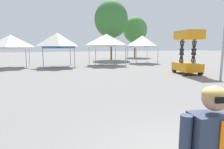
{
  "coord_description": "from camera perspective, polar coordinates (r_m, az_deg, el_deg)",
  "views": [
    {
      "loc": [
        -2.51,
        -2.04,
        2.14
      ],
      "look_at": [
        -0.51,
        3.23,
        1.3
      ],
      "focal_mm": 31.04,
      "sensor_mm": 36.0,
      "label": 1
    }
  ],
  "objects": [
    {
      "name": "tree_behind_tents_left",
      "position": [
        31.28,
        -0.24,
        15.9
      ],
      "size": [
        5.19,
        5.19,
        9.05
      ],
      "color": "brown",
      "rests_on": "ground"
    },
    {
      "name": "scissor_lift",
      "position": [
        15.85,
        21.29,
        3.92
      ],
      "size": [
        1.86,
        2.55,
        3.27
      ],
      "color": "black",
      "rests_on": "ground"
    },
    {
      "name": "canopy_tent_behind_right",
      "position": [
        21.7,
        -27.71,
        8.49
      ],
      "size": [
        3.3,
        3.3,
        3.19
      ],
      "color": "#9E9EA3",
      "rests_on": "ground"
    },
    {
      "name": "canopy_tent_behind_center",
      "position": [
        21.89,
        -1.67,
        10.0
      ],
      "size": [
        3.62,
        3.62,
        3.43
      ],
      "color": "#9E9EA3",
      "rests_on": "ground"
    },
    {
      "name": "canopy_tent_right_of_center",
      "position": [
        24.58,
        8.93,
        9.56
      ],
      "size": [
        3.16,
        3.16,
        3.38
      ],
      "color": "#9E9EA3",
      "rests_on": "ground"
    },
    {
      "name": "tree_behind_tents_center",
      "position": [
        37.12,
        6.84,
        12.92
      ],
      "size": [
        4.39,
        4.39,
        7.49
      ],
      "color": "brown",
      "rests_on": "ground"
    },
    {
      "name": "canopy_tent_behind_left",
      "position": [
        20.56,
        -15.8,
        9.61
      ],
      "size": [
        3.1,
        3.1,
        3.43
      ],
      "color": "#9E9EA3",
      "rests_on": "ground"
    }
  ]
}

